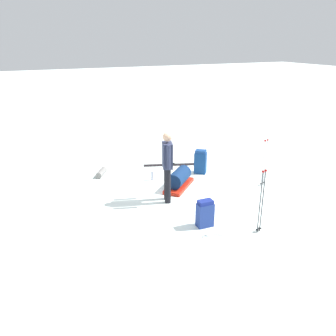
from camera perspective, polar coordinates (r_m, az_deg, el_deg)
name	(u,v)px	position (r m, az deg, el deg)	size (l,w,h in m)	color
ground_plane	(168,194)	(8.82, 0.00, -4.27)	(80.00, 80.00, 0.00)	white
skier_standing	(167,163)	(8.11, -0.10, 0.76)	(0.32, 0.54, 1.70)	black
ski_pair_near	(172,165)	(10.80, 0.72, 0.54)	(1.71, 0.76, 0.05)	black
backpack_large_dark	(200,162)	(10.11, 5.30, 1.01)	(0.41, 0.40, 0.69)	navy
backpack_bright	(205,214)	(7.30, 6.05, -7.40)	(0.34, 0.22, 0.59)	navy
ski_poles_planted_near	(264,160)	(9.42, 15.43, 1.23)	(0.18, 0.10, 1.27)	#B1B3B8
ski_poles_planted_far	(262,198)	(7.09, 15.01, -4.81)	(0.15, 0.09, 1.34)	#22262D
gear_sled	(179,179)	(9.12, 1.80, -1.86)	(1.16, 1.13, 0.49)	red
sleeping_mat_rolled	(101,173)	(10.13, -10.78, -0.73)	(0.18, 0.18, 0.55)	slate
thermos_bottle	(152,176)	(9.63, -2.56, -1.25)	(0.07, 0.07, 0.26)	#ABB2C3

